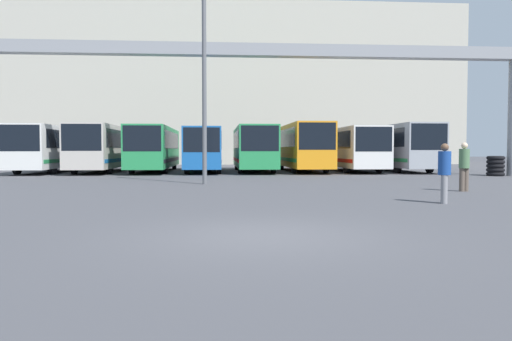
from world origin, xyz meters
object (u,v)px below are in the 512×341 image
Objects in this scene: bus_slot_3 at (204,147)px; lamp_post at (204,79)px; bus_slot_1 at (103,146)px; bus_slot_5 at (302,145)px; pedestrian_far_center at (464,165)px; bus_slot_6 at (351,147)px; tire_stack at (496,166)px; bus_slot_7 at (397,145)px; bus_slot_2 at (155,146)px; bus_slot_0 at (50,146)px; pedestrian_near_center at (444,172)px; bus_slot_4 at (253,146)px.

lamp_post reaches higher than bus_slot_3.
lamp_post is at bearing -59.99° from bus_slot_1.
bus_slot_5 reaches higher than pedestrian_far_center.
tire_stack is at bearing -45.08° from bus_slot_6.
pedestrian_far_center is at bearing -91.35° from bus_slot_6.
bus_slot_7 reaches higher than tire_stack.
bus_slot_1 is 3.62m from bus_slot_2.
bus_slot_2 is 22.98m from pedestrian_far_center.
bus_slot_1 reaches higher than bus_slot_0.
lamp_post reaches higher than bus_slot_2.
bus_slot_0 reaches higher than pedestrian_near_center.
bus_slot_1 reaches higher than bus_slot_2.
tire_stack is (24.69, -7.11, -1.25)m from bus_slot_1.
bus_slot_7 reaches higher than bus_slot_3.
bus_slot_4 is 10.65m from bus_slot_7.
bus_slot_1 is at bearing -178.75° from bus_slot_4.
bus_slot_0 is 1.05× the size of bus_slot_3.
bus_slot_0 is at bearing 178.55° from bus_slot_3.
bus_slot_7 is at bearing 5.34° from bus_slot_6.
bus_slot_1 is at bearing -179.54° from bus_slot_7.
bus_slot_3 is 10.66m from bus_slot_6.
pedestrian_far_center is at bearing -69.52° from bus_slot_4.
bus_slot_7 is (17.76, -0.51, 0.10)m from bus_slot_2.
bus_slot_7 is at bearing -113.78° from pedestrian_far_center.
bus_slot_6 is at bearing -6.55° from bus_slot_5.
tire_stack is at bearing -16.07° from bus_slot_1.
bus_slot_5 is at bearing -91.33° from pedestrian_far_center.
bus_slot_0 is at bearing -51.33° from pedestrian_far_center.
bus_slot_0 reaches higher than bus_slot_2.
pedestrian_near_center is at bearing -55.89° from bus_slot_1.
bus_slot_0 is 0.95× the size of bus_slot_7.
bus_slot_7 is at bearing 0.64° from bus_slot_0.
bus_slot_3 is (10.65, -0.27, -0.07)m from bus_slot_0.
bus_slot_0 is 1.22× the size of lamp_post.
pedestrian_far_center is at bearing -102.52° from bus_slot_7.
bus_slot_2 is 25.01m from pedestrian_near_center.
bus_slot_2 is at bearing 159.76° from tire_stack.
bus_slot_6 is (17.76, -0.16, -0.06)m from bus_slot_1.
bus_slot_2 is at bearing 163.45° from bus_slot_3.
bus_slot_1 is at bearing 58.98° from pedestrian_near_center.
bus_slot_1 is 17.76m from bus_slot_6.
bus_slot_7 reaches higher than pedestrian_near_center.
bus_slot_0 reaches higher than bus_slot_3.
bus_slot_1 reaches higher than tire_stack.
bus_slot_5 reaches higher than bus_slot_2.
bus_slot_4 is 7.11m from bus_slot_6.
bus_slot_4 is at bearing 176.83° from bus_slot_6.
pedestrian_near_center is at bearing -63.52° from bus_slot_2.
bus_slot_3 is 14.22m from bus_slot_7.
bus_slot_6 is 21.77m from pedestrian_near_center.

